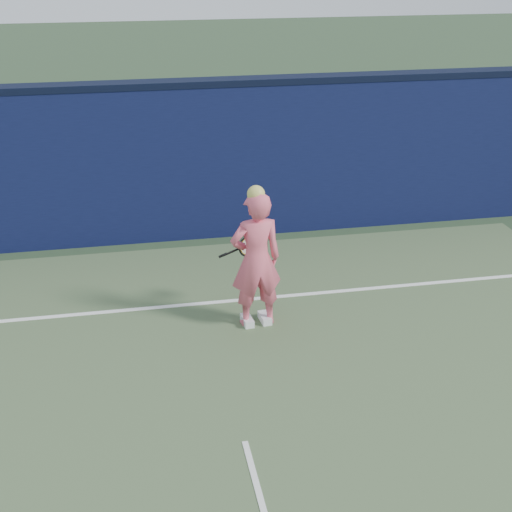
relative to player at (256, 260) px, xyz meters
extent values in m
cube|color=#0C1136|center=(-0.56, 3.15, 0.34)|extent=(24.00, 0.40, 2.50)
cube|color=black|center=(-0.56, 3.15, 1.64)|extent=(24.00, 0.42, 0.10)
imported|color=#E85A71|center=(0.00, 0.00, -0.01)|extent=(0.70, 0.50, 1.81)
sphere|color=#D1C85D|center=(0.00, 0.00, 0.87)|extent=(0.22, 0.22, 0.22)
cube|color=white|center=(0.12, 0.01, -0.86)|extent=(0.15, 0.29, 0.10)
cube|color=white|center=(-0.12, -0.01, -0.86)|extent=(0.15, 0.29, 0.10)
torus|color=black|center=(-0.02, 0.44, 0.00)|extent=(0.28, 0.16, 0.29)
torus|color=gold|center=(-0.02, 0.44, 0.00)|extent=(0.23, 0.12, 0.24)
cylinder|color=beige|center=(-0.02, 0.44, 0.00)|extent=(0.22, 0.12, 0.23)
cylinder|color=black|center=(-0.24, 0.43, -0.06)|extent=(0.26, 0.09, 0.10)
cylinder|color=black|center=(-0.36, 0.42, -0.10)|extent=(0.12, 0.06, 0.06)
cube|color=white|center=(-0.56, 0.65, -0.90)|extent=(11.00, 0.08, 0.01)
camera|label=1|loc=(-1.53, -8.01, 3.73)|focal=50.00mm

